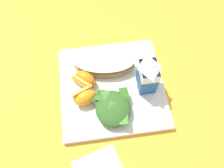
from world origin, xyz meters
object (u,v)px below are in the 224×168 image
cheesy_pizza_bread (104,64)px  orange_wedge_middle (85,97)px  green_salad_pile (113,108)px  orange_wedge_front (85,79)px  milk_carton (148,74)px  white_plate (112,87)px

cheesy_pizza_bread → orange_wedge_middle: orange_wedge_middle is taller
green_salad_pile → orange_wedge_front: 0.11m
green_salad_pile → orange_wedge_middle: (-0.04, -0.07, -0.00)m
cheesy_pizza_bread → milk_carton: size_ratio=1.63×
white_plate → cheesy_pizza_bread: (-0.06, -0.01, 0.03)m
milk_carton → orange_wedge_front: milk_carton is taller
orange_wedge_front → milk_carton: bearing=79.4°
white_plate → orange_wedge_front: size_ratio=4.07×
orange_wedge_front → orange_wedge_middle: same height
green_salad_pile → milk_carton: 0.12m
orange_wedge_middle → green_salad_pile: bearing=58.6°
white_plate → green_salad_pile: (0.07, -0.01, 0.03)m
orange_wedge_front → orange_wedge_middle: (0.05, -0.00, 0.00)m
milk_carton → orange_wedge_middle: milk_carton is taller
green_salad_pile → orange_wedge_front: green_salad_pile is taller
white_plate → milk_carton: size_ratio=2.55×
orange_wedge_front → orange_wedge_middle: 0.05m
milk_carton → orange_wedge_front: size_ratio=1.60×
cheesy_pizza_bread → orange_wedge_middle: (0.10, -0.06, 0.00)m
white_plate → orange_wedge_front: orange_wedge_front is taller
cheesy_pizza_bread → milk_carton: bearing=55.4°
green_salad_pile → white_plate: bearing=174.3°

